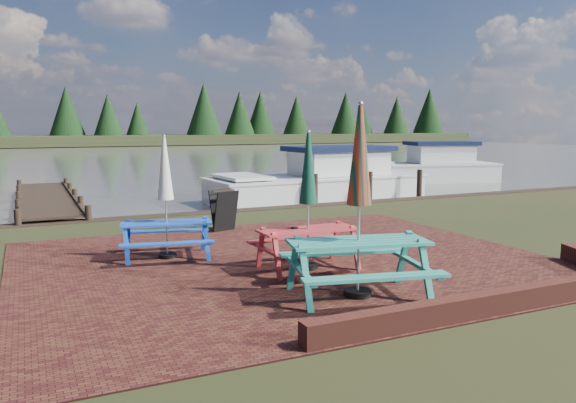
% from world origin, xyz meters
% --- Properties ---
extents(ground, '(120.00, 120.00, 0.00)m').
position_xyz_m(ground, '(0.00, 0.00, 0.00)').
color(ground, black).
rests_on(ground, ground).
extents(paving, '(9.00, 7.50, 0.02)m').
position_xyz_m(paving, '(0.00, 1.00, 0.01)').
color(paving, black).
rests_on(paving, ground).
extents(brick_wall, '(6.21, 1.79, 0.30)m').
position_xyz_m(brick_wall, '(2.15, -2.42, 0.15)').
color(brick_wall, '#4C1E16').
rests_on(brick_wall, ground).
extents(water, '(120.00, 60.00, 0.02)m').
position_xyz_m(water, '(0.00, 37.00, 0.00)').
color(water, '#47433D').
rests_on(water, ground).
extents(far_treeline, '(120.00, 10.00, 8.10)m').
position_xyz_m(far_treeline, '(0.00, 66.00, 3.28)').
color(far_treeline, black).
rests_on(far_treeline, ground).
extents(picnic_table_teal, '(2.27, 2.11, 2.68)m').
position_xyz_m(picnic_table_teal, '(0.04, -1.25, 0.94)').
color(picnic_table_teal, teal).
rests_on(picnic_table_teal, ground).
extents(picnic_table_red, '(1.65, 1.47, 2.28)m').
position_xyz_m(picnic_table_red, '(0.11, 0.40, 0.80)').
color(picnic_table_red, '#A92B2C').
rests_on(picnic_table_red, ground).
extents(picnic_table_blue, '(1.84, 1.71, 2.20)m').
position_xyz_m(picnic_table_blue, '(-1.83, 2.18, 0.77)').
color(picnic_table_blue, '#1745B1').
rests_on(picnic_table_blue, ground).
extents(chalkboard, '(0.62, 0.70, 0.93)m').
position_xyz_m(chalkboard, '(-0.05, 4.26, 0.48)').
color(chalkboard, black).
rests_on(chalkboard, ground).
extents(jetty, '(1.76, 9.08, 1.00)m').
position_xyz_m(jetty, '(-3.50, 11.28, 0.11)').
color(jetty, black).
rests_on(jetty, ground).
extents(boat_near, '(7.67, 3.04, 2.04)m').
position_xyz_m(boat_near, '(5.12, 9.15, 0.41)').
color(boat_near, beige).
rests_on(boat_near, ground).
extents(boat_far, '(6.83, 3.84, 2.02)m').
position_xyz_m(boat_far, '(12.63, 12.74, 0.40)').
color(boat_far, beige).
rests_on(boat_far, ground).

